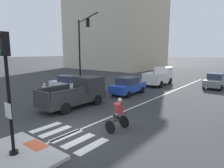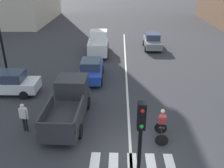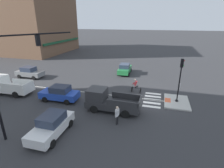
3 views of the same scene
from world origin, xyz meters
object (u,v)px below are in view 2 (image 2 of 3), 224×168
car_grey_eastbound_distant (152,41)px  car_blue_westbound_far (91,70)px  pedestrian_at_curb_left (24,115)px  traffic_light_mast (7,16)px  signal_pole (139,154)px  pickup_truck_charcoal_westbound_near (69,103)px  pickup_truck_white_westbound_distant (98,43)px  cyclist (162,124)px  car_white_cross_left (9,83)px

car_grey_eastbound_distant → car_blue_westbound_far: same height
car_blue_westbound_far → pedestrian_at_curb_left: (-2.83, -7.05, 0.17)m
traffic_light_mast → car_grey_eastbound_distant: bearing=37.6°
signal_pole → pickup_truck_charcoal_westbound_near: (-3.52, 6.46, -1.90)m
car_blue_westbound_far → pickup_truck_white_westbound_distant: pickup_truck_white_westbound_distant is taller
signal_pole → traffic_light_mast: size_ratio=0.61×
traffic_light_mast → cyclist: traffic_light_mast is taller
car_blue_westbound_far → car_grey_eastbound_distant: bearing=56.3°
pickup_truck_white_westbound_distant → cyclist: 15.17m
traffic_light_mast → pedestrian_at_curb_left: traffic_light_mast is taller
signal_pole → traffic_light_mast: traffic_light_mast is taller
car_blue_westbound_far → cyclist: bearing=-59.7°
pickup_truck_white_westbound_distant → car_grey_eastbound_distant: bearing=16.6°
cyclist → pedestrian_at_curb_left: bearing=176.3°
signal_pole → car_blue_westbound_far: signal_pole is taller
car_white_cross_left → car_grey_eastbound_distant: (11.25, 11.40, 0.00)m
signal_pole → pedestrian_at_curb_left: bearing=138.3°
car_blue_westbound_far → cyclist: 8.72m
pedestrian_at_curb_left → pickup_truck_charcoal_westbound_near: bearing=33.2°
car_blue_westbound_far → car_white_cross_left: bearing=-153.8°
pedestrian_at_curb_left → cyclist: bearing=-3.7°
pickup_truck_charcoal_westbound_near → cyclist: size_ratio=3.06×
traffic_light_mast → cyclist: size_ratio=4.44×
signal_pole → cyclist: bearing=71.3°
pickup_truck_charcoal_westbound_near → pickup_truck_white_westbound_distant: size_ratio=0.99×
traffic_light_mast → car_white_cross_left: bearing=-80.3°
pickup_truck_white_westbound_distant → cyclist: size_ratio=3.08×
car_white_cross_left → cyclist: cyclist is taller
car_grey_eastbound_distant → pedestrian_at_curb_left: size_ratio=2.46×
car_grey_eastbound_distant → car_white_cross_left: bearing=-134.6°
pickup_truck_charcoal_westbound_near → pickup_truck_white_westbound_distant: same height
pickup_truck_white_westbound_distant → signal_pole: bearing=-81.6°
pickup_truck_charcoal_westbound_near → pickup_truck_white_westbound_distant: (0.69, 12.64, 0.00)m
pickup_truck_charcoal_westbound_near → pickup_truck_white_westbound_distant: 12.66m
car_white_cross_left → pickup_truck_white_westbound_distant: (5.45, 9.68, 0.17)m
signal_pole → pickup_truck_charcoal_westbound_near: bearing=118.6°
pickup_truck_charcoal_westbound_near → cyclist: pickup_truck_charcoal_westbound_near is taller
traffic_light_mast → car_grey_eastbound_distant: size_ratio=1.81×
car_white_cross_left → traffic_light_mast: bearing=99.7°
traffic_light_mast → pickup_truck_white_westbound_distant: (5.86, 7.25, -3.95)m
pickup_truck_white_westbound_distant → pickup_truck_charcoal_westbound_near: bearing=-93.1°
traffic_light_mast → pedestrian_at_curb_left: bearing=-66.0°
cyclist → traffic_light_mast: bearing=144.6°
traffic_light_mast → car_blue_westbound_far: 7.16m
pickup_truck_charcoal_westbound_near → cyclist: bearing=-20.3°
car_grey_eastbound_distant → car_blue_westbound_far: (-5.81, -8.72, 0.00)m
signal_pole → car_blue_westbound_far: size_ratio=1.09×
traffic_light_mast → car_blue_westbound_far: traffic_light_mast is taller
signal_pole → pedestrian_at_curb_left: 7.83m
pickup_truck_charcoal_westbound_near → cyclist: (5.07, -1.88, -0.11)m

